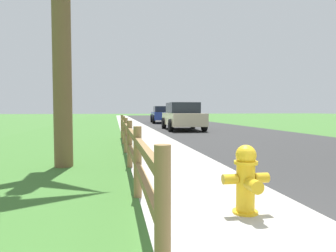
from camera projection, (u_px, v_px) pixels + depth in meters
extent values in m
plane|color=#3C6C2D|center=(141.00, 123.00, 26.57)|extent=(120.00, 120.00, 0.00)
cube|color=#2B2B2B|center=(176.00, 122.00, 29.14)|extent=(7.00, 66.00, 0.01)
cube|color=#A5A39B|center=(107.00, 122.00, 28.01)|extent=(6.00, 66.00, 0.01)
cube|color=#3C6C2D|center=(91.00, 122.00, 27.75)|extent=(5.00, 66.00, 0.00)
cylinder|color=yellow|center=(245.00, 187.00, 3.46)|extent=(0.21, 0.21, 0.61)
cylinder|color=yellow|center=(245.00, 212.00, 3.47)|extent=(0.29, 0.29, 0.03)
cylinder|color=yellow|center=(246.00, 163.00, 3.44)|extent=(0.27, 0.27, 0.03)
sphere|color=yellow|center=(246.00, 155.00, 3.44)|extent=(0.24, 0.24, 0.24)
cube|color=gold|center=(246.00, 148.00, 3.43)|extent=(0.04, 0.04, 0.04)
cylinder|color=gold|center=(230.00, 179.00, 3.42)|extent=(0.17, 0.12, 0.12)
cylinder|color=gold|center=(261.00, 178.00, 3.48)|extent=(0.17, 0.12, 0.12)
cylinder|color=gold|center=(254.00, 186.00, 3.25)|extent=(0.15, 0.20, 0.15)
cylinder|color=olive|center=(163.00, 219.00, 1.96)|extent=(0.11, 0.11, 0.97)
cylinder|color=olive|center=(138.00, 162.00, 4.07)|extent=(0.11, 0.11, 0.97)
cylinder|color=olive|center=(130.00, 144.00, 6.19)|extent=(0.11, 0.11, 0.97)
cylinder|color=olive|center=(126.00, 135.00, 8.31)|extent=(0.11, 0.11, 0.97)
cylinder|color=olive|center=(124.00, 130.00, 10.43)|extent=(0.11, 0.11, 0.97)
cylinder|color=olive|center=(122.00, 127.00, 12.54)|extent=(0.11, 0.11, 0.97)
cube|color=olive|center=(128.00, 141.00, 7.25)|extent=(0.07, 10.77, 0.09)
cube|color=olive|center=(127.00, 127.00, 7.23)|extent=(0.07, 10.77, 0.09)
cylinder|color=brown|center=(62.00, 42.00, 6.15)|extent=(0.38, 0.38, 5.13)
cube|color=#C6B793|center=(183.00, 119.00, 17.68)|extent=(1.97, 4.44, 0.70)
cube|color=#1E232B|center=(182.00, 108.00, 17.76)|extent=(1.69, 2.38, 0.61)
cylinder|color=black|center=(204.00, 125.00, 16.49)|extent=(0.24, 0.69, 0.69)
cylinder|color=black|center=(171.00, 125.00, 16.22)|extent=(0.24, 0.69, 0.69)
cylinder|color=black|center=(193.00, 123.00, 19.18)|extent=(0.24, 0.69, 0.69)
cylinder|color=black|center=(164.00, 123.00, 18.91)|extent=(0.24, 0.69, 0.69)
cube|color=navy|center=(163.00, 116.00, 27.06)|extent=(2.17, 4.64, 0.66)
cube|color=#1E232B|center=(163.00, 109.00, 26.88)|extent=(1.82, 2.49, 0.51)
cylinder|color=black|center=(176.00, 119.00, 25.79)|extent=(0.26, 0.76, 0.75)
cylinder|color=black|center=(154.00, 119.00, 25.57)|extent=(0.26, 0.76, 0.75)
cylinder|color=black|center=(172.00, 118.00, 28.58)|extent=(0.26, 0.76, 0.75)
cylinder|color=black|center=(152.00, 118.00, 28.36)|extent=(0.26, 0.76, 0.75)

